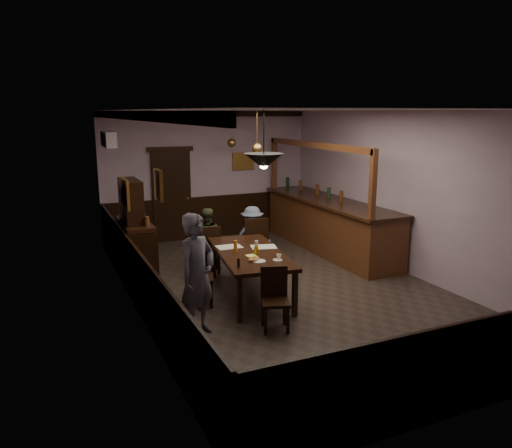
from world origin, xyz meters
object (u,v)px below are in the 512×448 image
chair_near (275,295)px  pendant_iron (264,161)px  chair_far_right (256,241)px  pendant_brass_far (232,143)px  chair_side (195,274)px  chair_far_left (209,248)px  bar_counter (329,224)px  dining_table (250,255)px  person_seated_left (206,239)px  soda_can (256,250)px  person_standing (197,275)px  pendant_brass_mid (257,149)px  coffee_cup (279,257)px  sideboard (135,240)px  person_seated_right (252,236)px

chair_near → pendant_iron: 1.89m
chair_far_right → chair_near: size_ratio=1.19×
pendant_brass_far → chair_far_right: bearing=-99.2°
chair_near → chair_side: bearing=139.3°
chair_far_left → bar_counter: 2.95m
dining_table → bar_counter: bar_counter is taller
dining_table → person_seated_left: (-0.21, 1.60, -0.08)m
chair_far_right → soda_can: chair_far_right is taller
person_standing → pendant_brass_mid: pendant_brass_mid is taller
chair_far_right → pendant_iron: 2.72m
pendant_brass_mid → person_seated_left: bearing=169.3°
coffee_cup → bar_counter: bearing=53.8°
soda_can → pendant_brass_far: bearing=75.0°
dining_table → person_standing: size_ratio=1.38×
dining_table → chair_far_right: chair_far_right is taller
chair_far_left → sideboard: (-1.30, 0.26, 0.22)m
person_standing → pendant_iron: bearing=-16.7°
chair_far_right → bar_counter: bar_counter is taller
person_seated_left → person_seated_right: person_seated_left is taller
dining_table → pendant_brass_mid: (0.76, 1.42, 1.61)m
person_seated_left → sideboard: bearing=-1.5°
person_seated_left → soda_can: person_seated_left is taller
chair_near → sideboard: 3.22m
pendant_brass_mid → pendant_iron: bearing=-111.8°
coffee_cup → pendant_brass_mid: (0.53, 2.02, 1.50)m
chair_side → person_seated_right: 2.22m
soda_can → person_seated_left: bearing=98.7°
chair_side → chair_far_left: bearing=-7.6°
person_standing → dining_table: bearing=10.1°
chair_far_left → pendant_brass_far: 2.89m
chair_side → sideboard: sideboard is taller
pendant_iron → pendant_brass_mid: same height
chair_far_right → person_standing: bearing=64.4°
sideboard → pendant_brass_far: 3.39m
chair_far_left → pendant_brass_far: pendant_brass_far is taller
person_seated_right → dining_table: bearing=86.3°
soda_can → pendant_brass_mid: bearing=65.5°
person_seated_left → bar_counter: bar_counter is taller
chair_near → pendant_brass_far: 5.04m
chair_far_left → chair_near: (0.06, -2.64, -0.03)m
chair_side → bar_counter: bearing=-43.3°
chair_side → soda_can: (1.00, -0.09, 0.30)m
chair_far_right → person_standing: size_ratio=0.62×
chair_side → pendant_brass_far: (1.90, 3.29, 1.79)m
person_seated_left → pendant_brass_far: size_ratio=1.48×
bar_counter → coffee_cup: bearing=-134.9°
person_standing → coffee_cup: 1.53m
chair_near → soda_can: size_ratio=7.28×
chair_far_right → person_seated_left: (-0.84, 0.42, 0.03)m
chair_near → chair_side: chair_side is taller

